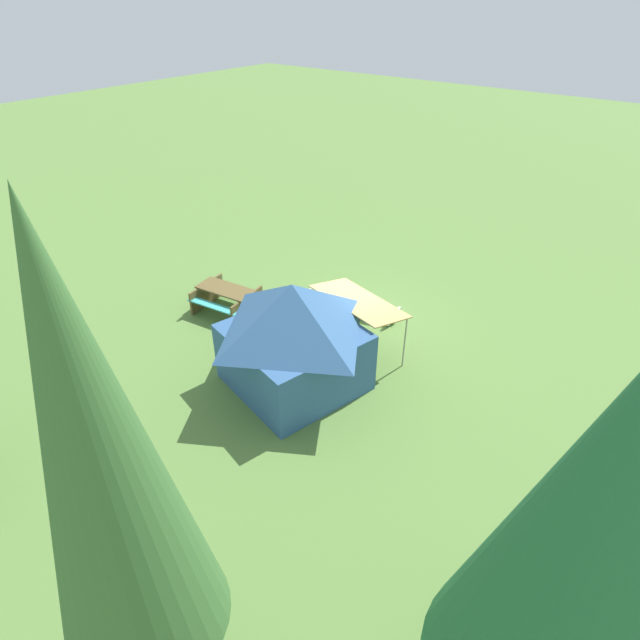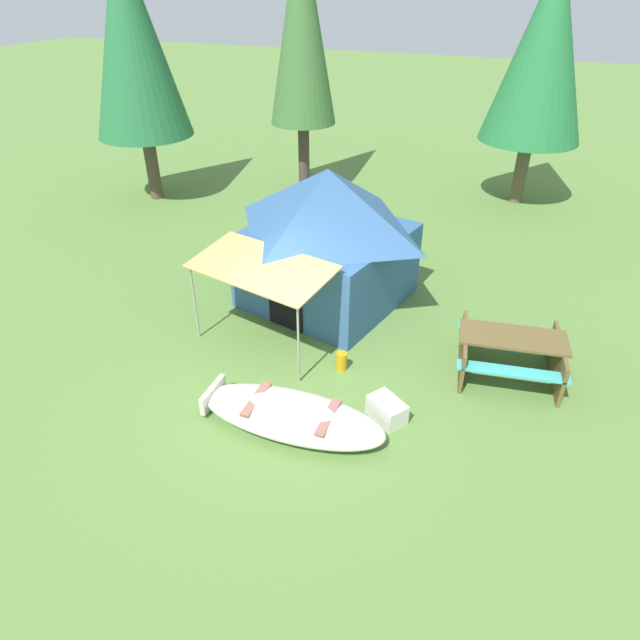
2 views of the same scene
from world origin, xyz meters
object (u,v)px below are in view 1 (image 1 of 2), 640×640
object	(u,v)px
canvas_cabin_tent	(294,334)
pine_tree_far_center	(604,534)
beached_rowboat	(355,302)
picnic_table	(226,297)
pine_tree_back_left	(102,465)
fuel_can	(316,323)
cooler_box	(308,299)

from	to	relation	value
canvas_cabin_tent	pine_tree_far_center	xyz separation A→B (m)	(-6.64, 3.72, 2.80)
beached_rowboat	picnic_table	world-z (taller)	picnic_table
canvas_cabin_tent	pine_tree_back_left	size ratio (longest dim) A/B	0.65
beached_rowboat	picnic_table	size ratio (longest dim) A/B	1.53
fuel_can	pine_tree_back_left	bearing A→B (deg)	116.11
beached_rowboat	pine_tree_back_left	xyz separation A→B (m)	(-3.71, 9.63, 4.24)
fuel_can	picnic_table	bearing A→B (deg)	18.39
beached_rowboat	canvas_cabin_tent	bearing A→B (deg)	102.23
fuel_can	canvas_cabin_tent	bearing A→B (deg)	116.25
cooler_box	canvas_cabin_tent	bearing A→B (deg)	124.40
canvas_cabin_tent	picnic_table	size ratio (longest dim) A/B	2.45
canvas_cabin_tent	cooler_box	size ratio (longest dim) A/B	7.95
pine_tree_far_center	fuel_can	bearing A→B (deg)	-37.21
canvas_cabin_tent	fuel_can	size ratio (longest dim) A/B	14.17
beached_rowboat	fuel_can	size ratio (longest dim) A/B	8.84
picnic_table	cooler_box	bearing A→B (deg)	-131.79
fuel_can	pine_tree_far_center	world-z (taller)	pine_tree_far_center
fuel_can	cooler_box	bearing A→B (deg)	-41.29
picnic_table	cooler_box	xyz separation A→B (m)	(-1.57, -1.76, -0.30)
picnic_table	pine_tree_back_left	distance (m)	10.53
fuel_can	pine_tree_back_left	distance (m)	9.97
canvas_cabin_tent	pine_tree_far_center	size ratio (longest dim) A/B	0.69
cooler_box	picnic_table	bearing A→B (deg)	48.21
pine_tree_far_center	canvas_cabin_tent	bearing A→B (deg)	-29.23
picnic_table	cooler_box	world-z (taller)	picnic_table
beached_rowboat	pine_tree_far_center	xyz separation A→B (m)	(-7.44, 7.38, 3.98)
beached_rowboat	canvas_cabin_tent	xyz separation A→B (m)	(-0.79, 3.66, 1.18)
beached_rowboat	fuel_can	world-z (taller)	beached_rowboat
cooler_box	pine_tree_far_center	bearing A→B (deg)	142.29
beached_rowboat	pine_tree_back_left	bearing A→B (deg)	111.08
picnic_table	cooler_box	size ratio (longest dim) A/B	3.24
beached_rowboat	pine_tree_far_center	size ratio (longest dim) A/B	0.43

